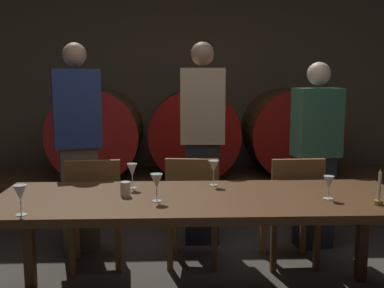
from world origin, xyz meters
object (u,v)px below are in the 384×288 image
wine_barrel_left (98,132)px  guest_center (202,142)px  chair_right (293,206)px  wine_glass_left (132,171)px  cup_left (125,189)px  wine_glass_center (157,182)px  wine_barrel_right (288,132)px  guest_left (78,147)px  wine_barrel_center (193,132)px  guest_right (316,155)px  wine_glass_right (214,167)px  wine_glass_far_right (329,183)px  chair_left (95,208)px  candle_center (379,194)px  chair_center (193,206)px  wine_glass_far_left (20,194)px  dining_table (201,207)px

wine_barrel_left → guest_center: 1.64m
wine_barrel_left → chair_right: 2.53m
wine_barrel_left → guest_center: bearing=-47.3°
wine_glass_left → cup_left: bearing=-97.0°
wine_barrel_left → wine_glass_center: (0.76, -2.51, 0.01)m
wine_barrel_right → guest_left: size_ratio=0.56×
wine_barrel_right → wine_glass_center: (-1.42, -2.51, 0.01)m
wine_barrel_center → guest_right: bearing=-53.3°
wine_glass_right → cup_left: 0.64m
wine_glass_center → wine_glass_far_right: bearing=0.8°
guest_left → guest_right: bearing=163.9°
chair_left → candle_center: 2.03m
wine_glass_right → wine_glass_far_right: (0.67, -0.38, -0.03)m
chair_center → guest_left: bearing=-14.9°
wine_glass_right → wine_glass_center: bearing=-133.7°
guest_left → wine_glass_center: bearing=104.8°
chair_center → wine_glass_far_left: wine_glass_far_left is taller
dining_table → chair_left: (-0.78, 0.65, -0.19)m
candle_center → chair_center: bearing=139.0°
chair_left → guest_center: 1.10m
wine_barrel_right → guest_center: (-1.07, -1.20, 0.06)m
wine_glass_left → wine_glass_center: same height
dining_table → wine_glass_left: 0.53m
wine_barrel_right → chair_center: size_ratio=1.12×
wine_glass_center → guest_right: bearing=41.5°
dining_table → wine_glass_far_left: size_ratio=15.46×
wine_barrel_right → guest_center: guest_center is taller
wine_barrel_left → chair_right: size_ratio=1.12×
wine_barrel_center → guest_left: 1.70m
chair_left → wine_glass_far_left: (-0.22, -1.00, 0.38)m
wine_glass_far_right → dining_table: bearing=173.6°
dining_table → wine_glass_far_right: size_ratio=17.89×
chair_left → wine_glass_far_right: size_ratio=6.16×
chair_left → wine_glass_right: (0.88, -0.36, 0.38)m
wine_glass_center → cup_left: 0.25m
wine_barrel_left → wine_barrel_right: size_ratio=1.00×
guest_left → guest_right: guest_left is taller
chair_center → guest_left: size_ratio=0.50×
guest_right → wine_glass_right: bearing=29.5°
chair_left → wine_glass_left: (0.33, -0.43, 0.38)m
wine_barrel_center → chair_center: 1.76m
wine_glass_far_left → wine_barrel_right: bearing=52.2°
wine_barrel_center → chair_left: wine_barrel_center is taller
chair_left → candle_center: (1.80, -0.88, 0.32)m
wine_glass_center → wine_glass_right: wine_glass_right is taller
wine_glass_far_left → wine_glass_left: wine_glass_left is taller
wine_barrel_left → chair_center: 2.03m
wine_barrel_right → wine_glass_far_left: bearing=-127.8°
guest_left → wine_glass_far_left: (-0.02, -1.40, -0.04)m
guest_right → wine_glass_far_left: guest_right is taller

